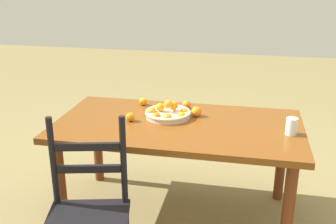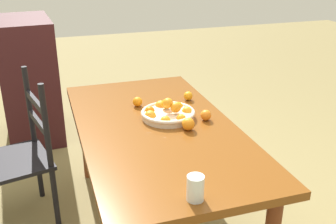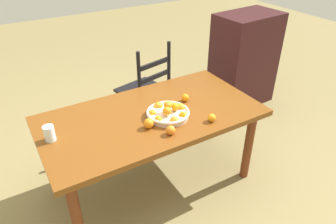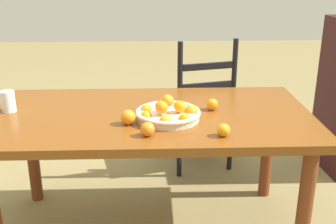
{
  "view_description": "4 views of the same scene",
  "coord_description": "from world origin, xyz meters",
  "px_view_note": "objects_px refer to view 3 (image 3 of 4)",
  "views": [
    {
      "loc": [
        -0.46,
        2.57,
        1.75
      ],
      "look_at": [
        0.09,
        -0.1,
        0.77
      ],
      "focal_mm": 42.79,
      "sensor_mm": 36.0,
      "label": 1
    },
    {
      "loc": [
        -2.09,
        0.6,
        1.74
      ],
      "look_at": [
        0.09,
        -0.1,
        0.77
      ],
      "focal_mm": 43.23,
      "sensor_mm": 36.0,
      "label": 2
    },
    {
      "loc": [
        -0.95,
        -1.85,
        2.03
      ],
      "look_at": [
        0.09,
        -0.1,
        0.77
      ],
      "focal_mm": 33.56,
      "sensor_mm": 36.0,
      "label": 3
    },
    {
      "loc": [
        0.02,
        -2.08,
        1.49
      ],
      "look_at": [
        0.09,
        -0.1,
        0.77
      ],
      "focal_mm": 44.52,
      "sensor_mm": 36.0,
      "label": 4
    }
  ],
  "objects_px": {
    "chair_near_window": "(146,91)",
    "orange_loose_0": "(185,98)",
    "fruit_bowl": "(168,113)",
    "dining_table": "(152,123)",
    "orange_loose_2": "(149,123)",
    "drinking_glass": "(49,133)",
    "orange_loose_1": "(212,118)",
    "orange_loose_3": "(171,130)",
    "cabinet": "(244,60)"
  },
  "relations": [
    {
      "from": "chair_near_window",
      "to": "orange_loose_0",
      "type": "relative_size",
      "value": 15.59
    },
    {
      "from": "chair_near_window",
      "to": "orange_loose_0",
      "type": "distance_m",
      "value": 0.84
    },
    {
      "from": "fruit_bowl",
      "to": "cabinet",
      "type": "bearing_deg",
      "value": 28.16
    },
    {
      "from": "chair_near_window",
      "to": "orange_loose_0",
      "type": "height_order",
      "value": "chair_near_window"
    },
    {
      "from": "orange_loose_1",
      "to": "cabinet",
      "type": "bearing_deg",
      "value": 38.86
    },
    {
      "from": "drinking_glass",
      "to": "orange_loose_0",
      "type": "bearing_deg",
      "value": -1.0
    },
    {
      "from": "fruit_bowl",
      "to": "orange_loose_2",
      "type": "distance_m",
      "value": 0.21
    },
    {
      "from": "orange_loose_2",
      "to": "drinking_glass",
      "type": "bearing_deg",
      "value": 162.01
    },
    {
      "from": "cabinet",
      "to": "fruit_bowl",
      "type": "bearing_deg",
      "value": -155.98
    },
    {
      "from": "fruit_bowl",
      "to": "dining_table",
      "type": "bearing_deg",
      "value": 133.96
    },
    {
      "from": "orange_loose_0",
      "to": "drinking_glass",
      "type": "relative_size",
      "value": 0.56
    },
    {
      "from": "fruit_bowl",
      "to": "orange_loose_0",
      "type": "bearing_deg",
      "value": 28.63
    },
    {
      "from": "chair_near_window",
      "to": "drinking_glass",
      "type": "height_order",
      "value": "chair_near_window"
    },
    {
      "from": "fruit_bowl",
      "to": "orange_loose_2",
      "type": "height_order",
      "value": "fruit_bowl"
    },
    {
      "from": "orange_loose_1",
      "to": "orange_loose_2",
      "type": "relative_size",
      "value": 0.83
    },
    {
      "from": "orange_loose_1",
      "to": "drinking_glass",
      "type": "relative_size",
      "value": 0.54
    },
    {
      "from": "orange_loose_3",
      "to": "drinking_glass",
      "type": "relative_size",
      "value": 0.58
    },
    {
      "from": "fruit_bowl",
      "to": "orange_loose_2",
      "type": "relative_size",
      "value": 4.52
    },
    {
      "from": "orange_loose_0",
      "to": "chair_near_window",
      "type": "bearing_deg",
      "value": 88.46
    },
    {
      "from": "dining_table",
      "to": "orange_loose_0",
      "type": "distance_m",
      "value": 0.36
    },
    {
      "from": "dining_table",
      "to": "orange_loose_0",
      "type": "bearing_deg",
      "value": 5.79
    },
    {
      "from": "dining_table",
      "to": "chair_near_window",
      "type": "height_order",
      "value": "chair_near_window"
    },
    {
      "from": "cabinet",
      "to": "drinking_glass",
      "type": "height_order",
      "value": "cabinet"
    },
    {
      "from": "cabinet",
      "to": "fruit_bowl",
      "type": "xyz_separation_m",
      "value": [
        -1.57,
        -0.84,
        0.2
      ]
    },
    {
      "from": "orange_loose_0",
      "to": "orange_loose_2",
      "type": "relative_size",
      "value": 0.86
    },
    {
      "from": "orange_loose_2",
      "to": "drinking_glass",
      "type": "xyz_separation_m",
      "value": [
        -0.65,
        0.21,
        0.02
      ]
    },
    {
      "from": "drinking_glass",
      "to": "dining_table",
      "type": "bearing_deg",
      "value": -4.02
    },
    {
      "from": "dining_table",
      "to": "drinking_glass",
      "type": "xyz_separation_m",
      "value": [
        -0.76,
        0.05,
        0.14
      ]
    },
    {
      "from": "chair_near_window",
      "to": "orange_loose_2",
      "type": "height_order",
      "value": "chair_near_window"
    },
    {
      "from": "orange_loose_2",
      "to": "drinking_glass",
      "type": "distance_m",
      "value": 0.68
    },
    {
      "from": "orange_loose_1",
      "to": "orange_loose_3",
      "type": "bearing_deg",
      "value": 177.4
    },
    {
      "from": "fruit_bowl",
      "to": "drinking_glass",
      "type": "height_order",
      "value": "fruit_bowl"
    },
    {
      "from": "orange_loose_2",
      "to": "orange_loose_3",
      "type": "xyz_separation_m",
      "value": [
        0.1,
        -0.15,
        -0.0
      ]
    },
    {
      "from": "orange_loose_1",
      "to": "orange_loose_3",
      "type": "height_order",
      "value": "orange_loose_3"
    },
    {
      "from": "cabinet",
      "to": "orange_loose_0",
      "type": "height_order",
      "value": "cabinet"
    },
    {
      "from": "orange_loose_0",
      "to": "drinking_glass",
      "type": "distance_m",
      "value": 1.09
    },
    {
      "from": "orange_loose_0",
      "to": "orange_loose_2",
      "type": "xyz_separation_m",
      "value": [
        -0.44,
        -0.19,
        0.01
      ]
    },
    {
      "from": "orange_loose_1",
      "to": "fruit_bowl",
      "type": "bearing_deg",
      "value": 137.44
    },
    {
      "from": "chair_near_window",
      "to": "cabinet",
      "type": "xyz_separation_m",
      "value": [
        1.3,
        -0.08,
        0.11
      ]
    },
    {
      "from": "fruit_bowl",
      "to": "orange_loose_0",
      "type": "xyz_separation_m",
      "value": [
        0.24,
        0.13,
        -0.0
      ]
    },
    {
      "from": "orange_loose_2",
      "to": "orange_loose_0",
      "type": "bearing_deg",
      "value": 23.43
    },
    {
      "from": "orange_loose_0",
      "to": "drinking_glass",
      "type": "bearing_deg",
      "value": 179.0
    },
    {
      "from": "orange_loose_0",
      "to": "orange_loose_1",
      "type": "distance_m",
      "value": 0.36
    },
    {
      "from": "chair_near_window",
      "to": "orange_loose_1",
      "type": "height_order",
      "value": "chair_near_window"
    },
    {
      "from": "orange_loose_3",
      "to": "drinking_glass",
      "type": "xyz_separation_m",
      "value": [
        -0.75,
        0.36,
        0.02
      ]
    },
    {
      "from": "fruit_bowl",
      "to": "drinking_glass",
      "type": "bearing_deg",
      "value": 169.92
    },
    {
      "from": "dining_table",
      "to": "fruit_bowl",
      "type": "relative_size",
      "value": 5.14
    },
    {
      "from": "orange_loose_1",
      "to": "drinking_glass",
      "type": "xyz_separation_m",
      "value": [
        -1.1,
        0.38,
        0.03
      ]
    },
    {
      "from": "fruit_bowl",
      "to": "orange_loose_1",
      "type": "height_order",
      "value": "fruit_bowl"
    },
    {
      "from": "fruit_bowl",
      "to": "orange_loose_3",
      "type": "xyz_separation_m",
      "value": [
        -0.1,
        -0.21,
        0.0
      ]
    }
  ]
}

